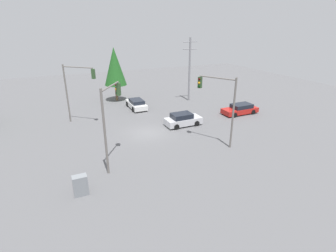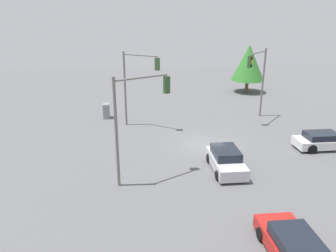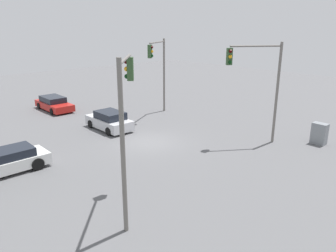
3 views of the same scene
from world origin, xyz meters
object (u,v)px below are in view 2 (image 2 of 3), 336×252
(traffic_signal_cross, at_px, (258,73))
(electrical_cabinet, at_px, (106,111))
(sedan_red, at_px, (296,250))
(traffic_signal_aux, at_px, (137,110))
(sedan_silver, at_px, (226,160))
(sedan_white, at_px, (323,141))
(traffic_signal_main, at_px, (137,77))

(traffic_signal_cross, distance_m, electrical_cabinet, 15.11)
(sedan_red, bearing_deg, traffic_signal_aux, 128.38)
(sedan_silver, xyz_separation_m, traffic_signal_cross, (10.47, -5.76, 3.91))
(traffic_signal_aux, xyz_separation_m, electrical_cabinet, (13.09, 2.96, -3.79))
(sedan_white, relative_size, traffic_signal_aux, 0.65)
(traffic_signal_main, bearing_deg, electrical_cabinet, 170.18)
(sedan_red, bearing_deg, electrical_cabinet, 113.78)
(sedan_white, xyz_separation_m, traffic_signal_aux, (-3.48, 14.11, 3.87))
(sedan_white, height_order, traffic_signal_main, traffic_signal_main)
(sedan_silver, distance_m, electrical_cabinet, 15.15)
(sedan_silver, bearing_deg, sedan_white, -161.55)
(traffic_signal_main, bearing_deg, sedan_red, -36.34)
(traffic_signal_aux, bearing_deg, sedan_red, -81.20)
(traffic_signal_cross, relative_size, traffic_signal_aux, 1.02)
(sedan_red, relative_size, electrical_cabinet, 3.24)
(sedan_silver, distance_m, sedan_red, 8.69)
(sedan_red, xyz_separation_m, traffic_signal_aux, (7.98, 6.32, 3.89))
(sedan_red, height_order, traffic_signal_aux, traffic_signal_aux)
(electrical_cabinet, bearing_deg, sedan_white, -119.37)
(sedan_silver, height_order, sedan_white, sedan_silver)
(traffic_signal_main, bearing_deg, sedan_white, 9.59)
(sedan_silver, xyz_separation_m, sedan_white, (2.79, -8.36, -0.05))
(traffic_signal_cross, xyz_separation_m, traffic_signal_aux, (-11.16, 11.51, -0.09))
(sedan_red, bearing_deg, sedan_white, 55.80)
(sedan_white, height_order, sedan_red, sedan_white)
(sedan_silver, relative_size, traffic_signal_cross, 0.62)
(sedan_white, relative_size, traffic_signal_main, 0.64)
(sedan_white, xyz_separation_m, sedan_red, (-11.46, 7.79, -0.02))
(traffic_signal_cross, distance_m, traffic_signal_aux, 16.04)
(sedan_red, distance_m, traffic_signal_main, 19.45)
(sedan_silver, distance_m, traffic_signal_main, 11.57)
(traffic_signal_main, relative_size, traffic_signal_aux, 1.02)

